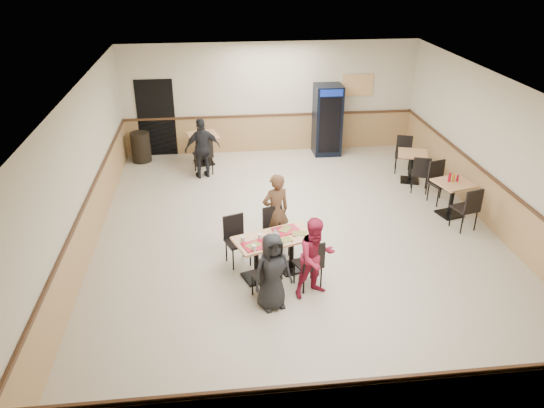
{
  "coord_description": "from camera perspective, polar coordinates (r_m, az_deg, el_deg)",
  "views": [
    {
      "loc": [
        -1.58,
        -9.11,
        5.27
      ],
      "look_at": [
        -0.59,
        -0.5,
        1.01
      ],
      "focal_mm": 35.0,
      "sensor_mm": 36.0,
      "label": 1
    }
  ],
  "objects": [
    {
      "name": "ground",
      "position": [
        10.64,
        2.85,
        -3.53
      ],
      "size": [
        10.0,
        10.0,
        0.0
      ],
      "primitive_type": "plane",
      "color": "beige",
      "rests_on": "ground"
    },
    {
      "name": "room_shell",
      "position": [
        13.01,
        8.87,
        4.72
      ],
      "size": [
        10.0,
        10.0,
        10.0
      ],
      "color": "silver",
      "rests_on": "ground"
    },
    {
      "name": "main_table",
      "position": [
        9.25,
        0.24,
        -4.93
      ],
      "size": [
        1.52,
        1.1,
        0.74
      ],
      "rotation": [
        0.0,
        0.0,
        0.34
      ],
      "color": "black",
      "rests_on": "ground"
    },
    {
      "name": "main_chairs",
      "position": [
        9.25,
        -0.04,
        -5.12
      ],
      "size": [
        1.68,
        1.92,
        0.93
      ],
      "rotation": [
        0.0,
        0.0,
        0.34
      ],
      "color": "black",
      "rests_on": "ground"
    },
    {
      "name": "diner_woman_left",
      "position": [
        8.37,
        0.04,
        -7.29
      ],
      "size": [
        0.74,
        0.59,
        1.31
      ],
      "primitive_type": "imported",
      "rotation": [
        0.0,
        0.0,
        0.31
      ],
      "color": "black",
      "rests_on": "ground"
    },
    {
      "name": "diner_woman_right",
      "position": [
        8.66,
        4.74,
        -5.77
      ],
      "size": [
        0.82,
        0.73,
        1.4
      ],
      "primitive_type": "imported",
      "rotation": [
        0.0,
        0.0,
        0.35
      ],
      "color": "maroon",
      "rests_on": "ground"
    },
    {
      "name": "diner_man_opposite",
      "position": [
        9.95,
        0.41,
        -0.8
      ],
      "size": [
        0.64,
        0.53,
        1.51
      ],
      "primitive_type": "imported",
      "rotation": [
        0.0,
        0.0,
        3.49
      ],
      "color": "brown",
      "rests_on": "ground"
    },
    {
      "name": "lone_diner",
      "position": [
        13.19,
        -7.49,
        5.96
      ],
      "size": [
        0.96,
        0.6,
        1.52
      ],
      "primitive_type": "imported",
      "rotation": [
        0.0,
        0.0,
        3.43
      ],
      "color": "black",
      "rests_on": "ground"
    },
    {
      "name": "tabletop_clutter",
      "position": [
        9.06,
        0.08,
        -3.67
      ],
      "size": [
        1.18,
        0.9,
        0.12
      ],
      "rotation": [
        0.0,
        0.0,
        0.34
      ],
      "color": "#B90C26",
      "rests_on": "main_table"
    },
    {
      "name": "side_table_near",
      "position": [
        11.89,
        18.85,
        1.09
      ],
      "size": [
        0.88,
        0.88,
        0.77
      ],
      "rotation": [
        0.0,
        0.0,
        0.27
      ],
      "color": "black",
      "rests_on": "ground"
    },
    {
      "name": "side_table_near_chair_south",
      "position": [
        11.4,
        20.05,
        -0.32
      ],
      "size": [
        0.55,
        0.55,
        0.97
      ],
      "primitive_type": null,
      "rotation": [
        0.0,
        0.0,
        3.41
      ],
      "color": "black",
      "rests_on": "ground"
    },
    {
      "name": "side_table_near_chair_north",
      "position": [
        12.4,
        17.71,
        2.19
      ],
      "size": [
        0.55,
        0.55,
        0.97
      ],
      "primitive_type": null,
      "rotation": [
        0.0,
        0.0,
        0.27
      ],
      "color": "black",
      "rests_on": "ground"
    },
    {
      "name": "side_table_far",
      "position": [
        13.37,
        14.79,
        4.34
      ],
      "size": [
        0.88,
        0.88,
        0.74
      ],
      "rotation": [
        0.0,
        0.0,
        -0.33
      ],
      "color": "black",
      "rests_on": "ground"
    },
    {
      "name": "side_table_far_chair_south",
      "position": [
        12.87,
        15.67,
        3.26
      ],
      "size": [
        0.55,
        0.55,
        0.94
      ],
      "primitive_type": null,
      "rotation": [
        0.0,
        0.0,
        2.81
      ],
      "color": "black",
      "rests_on": "ground"
    },
    {
      "name": "side_table_far_chair_north",
      "position": [
        13.89,
        13.95,
        5.17
      ],
      "size": [
        0.55,
        0.55,
        0.94
      ],
      "primitive_type": null,
      "rotation": [
        0.0,
        0.0,
        -0.33
      ],
      "color": "black",
      "rests_on": "ground"
    },
    {
      "name": "condiment_caddy",
      "position": [
        11.78,
        18.85,
        2.71
      ],
      "size": [
        0.23,
        0.06,
        0.2
      ],
      "color": "#A60B1F",
      "rests_on": "side_table_near"
    },
    {
      "name": "back_table",
      "position": [
        14.13,
        -7.43,
        6.4
      ],
      "size": [
        0.91,
        0.91,
        0.81
      ],
      "rotation": [
        0.0,
        0.0,
        0.23
      ],
      "color": "black",
      "rests_on": "ground"
    },
    {
      "name": "back_table_chair_lone",
      "position": [
        13.53,
        -7.43,
        5.37
      ],
      "size": [
        0.57,
        0.57,
        1.02
      ],
      "primitive_type": null,
      "rotation": [
        0.0,
        0.0,
        3.37
      ],
      "color": "black",
      "rests_on": "ground"
    },
    {
      "name": "pepsi_cooler",
      "position": [
        14.7,
        5.97,
        8.98
      ],
      "size": [
        0.73,
        0.74,
        1.91
      ],
      "rotation": [
        0.0,
        0.0,
        -0.0
      ],
      "color": "black",
      "rests_on": "ground"
    },
    {
      "name": "trash_bin",
      "position": [
        14.63,
        -13.92,
        5.97
      ],
      "size": [
        0.51,
        0.51,
        0.8
      ],
      "primitive_type": "cylinder",
      "color": "black",
      "rests_on": "ground"
    }
  ]
}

